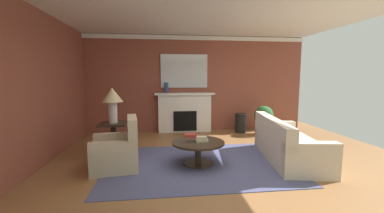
# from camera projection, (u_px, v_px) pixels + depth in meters

# --- Properties ---
(ground_plane) EXTENTS (8.35, 8.35, 0.00)m
(ground_plane) POSITION_uv_depth(u_px,v_px,m) (214.00, 165.00, 4.70)
(ground_plane) COLOR olive
(wall_fireplace) EXTENTS (7.03, 0.12, 2.92)m
(wall_fireplace) POSITION_uv_depth(u_px,v_px,m) (193.00, 84.00, 7.63)
(wall_fireplace) COLOR brown
(wall_fireplace) RESTS_ON ground_plane
(wall_window) EXTENTS (0.12, 6.79, 2.92)m
(wall_window) POSITION_uv_depth(u_px,v_px,m) (33.00, 89.00, 4.42)
(wall_window) COLOR brown
(wall_window) RESTS_ON ground_plane
(ceiling_panel) EXTENTS (7.03, 6.79, 0.06)m
(ceiling_panel) POSITION_uv_depth(u_px,v_px,m) (212.00, 9.00, 4.64)
(ceiling_panel) COLOR white
(crown_moulding) EXTENTS (7.03, 0.08, 0.12)m
(crown_moulding) POSITION_uv_depth(u_px,v_px,m) (193.00, 38.00, 7.39)
(crown_moulding) COLOR white
(area_rug) EXTENTS (3.46, 2.52, 0.01)m
(area_rug) POSITION_uv_depth(u_px,v_px,m) (198.00, 164.00, 4.72)
(area_rug) COLOR #4C517A
(area_rug) RESTS_ON ground_plane
(fireplace) EXTENTS (1.80, 0.35, 1.20)m
(fireplace) POSITION_uv_depth(u_px,v_px,m) (185.00, 113.00, 7.50)
(fireplace) COLOR white
(fireplace) RESTS_ON ground_plane
(mantel_mirror) EXTENTS (1.42, 0.04, 1.01)m
(mantel_mirror) POSITION_uv_depth(u_px,v_px,m) (184.00, 71.00, 7.46)
(mantel_mirror) COLOR silver
(sofa) EXTENTS (1.20, 2.21, 0.85)m
(sofa) POSITION_uv_depth(u_px,v_px,m) (287.00, 145.00, 4.95)
(sofa) COLOR beige
(sofa) RESTS_ON ground_plane
(armchair_near_window) EXTENTS (0.90, 0.90, 0.95)m
(armchair_near_window) POSITION_uv_depth(u_px,v_px,m) (117.00, 152.00, 4.46)
(armchair_near_window) COLOR #C1B293
(armchair_near_window) RESTS_ON ground_plane
(coffee_table) EXTENTS (1.00, 1.00, 0.45)m
(coffee_table) POSITION_uv_depth(u_px,v_px,m) (198.00, 147.00, 4.68)
(coffee_table) COLOR #2D2319
(coffee_table) RESTS_ON ground_plane
(side_table) EXTENTS (0.56, 0.56, 0.70)m
(side_table) POSITION_uv_depth(u_px,v_px,m) (114.00, 137.00, 5.27)
(side_table) COLOR #2D2319
(side_table) RESTS_ON ground_plane
(table_lamp) EXTENTS (0.44, 0.44, 0.75)m
(table_lamp) POSITION_uv_depth(u_px,v_px,m) (112.00, 98.00, 5.17)
(table_lamp) COLOR beige
(table_lamp) RESTS_ON side_table
(vase_mantel_left) EXTENTS (0.12, 0.12, 0.31)m
(vase_mantel_left) POSITION_uv_depth(u_px,v_px,m) (166.00, 88.00, 7.29)
(vase_mantel_left) COLOR navy
(vase_mantel_left) RESTS_ON fireplace
(vase_tall_corner) EXTENTS (0.34, 0.34, 0.57)m
(vase_tall_corner) POSITION_uv_depth(u_px,v_px,m) (241.00, 123.00, 7.44)
(vase_tall_corner) COLOR black
(vase_tall_corner) RESTS_ON ground_plane
(book_red_cover) EXTENTS (0.24, 0.15, 0.05)m
(book_red_cover) POSITION_uv_depth(u_px,v_px,m) (202.00, 141.00, 4.65)
(book_red_cover) COLOR tan
(book_red_cover) RESTS_ON coffee_table
(book_art_folio) EXTENTS (0.24, 0.19, 0.05)m
(book_art_folio) POSITION_uv_depth(u_px,v_px,m) (201.00, 138.00, 4.67)
(book_art_folio) COLOR tan
(book_art_folio) RESTS_ON coffee_table
(book_small_novel) EXTENTS (0.23, 0.18, 0.06)m
(book_small_novel) POSITION_uv_depth(u_px,v_px,m) (190.00, 135.00, 4.63)
(book_small_novel) COLOR maroon
(book_small_novel) RESTS_ON coffee_table
(potted_plant) EXTENTS (0.56, 0.56, 0.83)m
(potted_plant) POSITION_uv_depth(u_px,v_px,m) (264.00, 117.00, 7.21)
(potted_plant) COLOR #BCB29E
(potted_plant) RESTS_ON ground_plane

